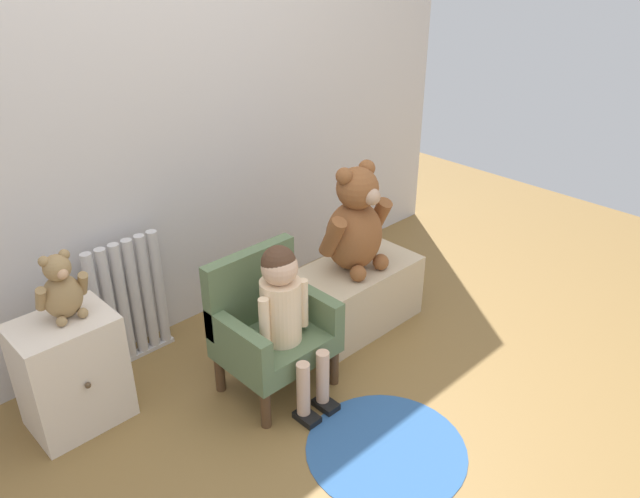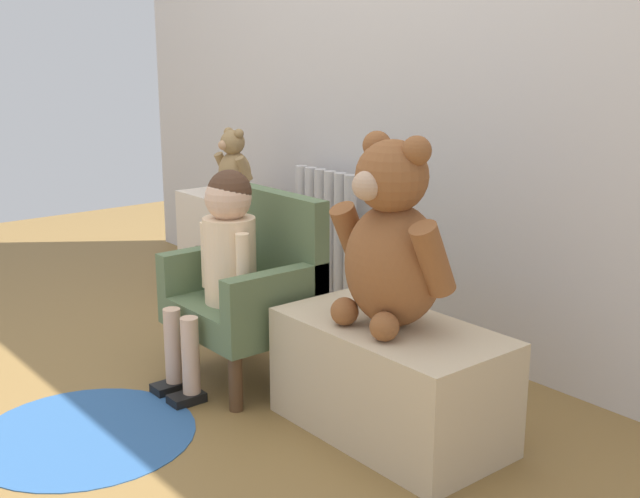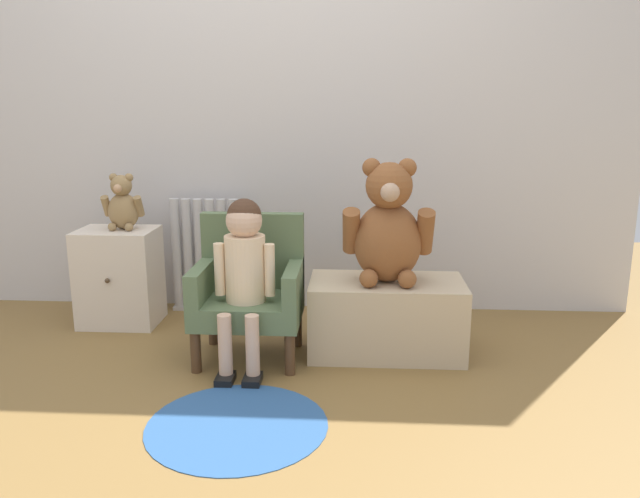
% 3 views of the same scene
% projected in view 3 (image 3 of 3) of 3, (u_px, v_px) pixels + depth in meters
% --- Properties ---
extents(ground_plane, '(6.00, 6.00, 0.00)m').
position_uv_depth(ground_plane, '(228.00, 413.00, 2.25)').
color(ground_plane, brown).
extents(back_wall, '(3.80, 0.05, 2.40)m').
position_uv_depth(back_wall, '(270.00, 81.00, 3.20)').
color(back_wall, beige).
rests_on(back_wall, ground_plane).
extents(radiator, '(0.37, 0.05, 0.61)m').
position_uv_depth(radiator, '(206.00, 256.00, 3.30)').
color(radiator, beige).
rests_on(radiator, ground_plane).
extents(small_dresser, '(0.38, 0.31, 0.48)m').
position_uv_depth(small_dresser, '(120.00, 277.00, 3.12)').
color(small_dresser, beige).
rests_on(small_dresser, ground_plane).
extents(child_armchair, '(0.46, 0.38, 0.62)m').
position_uv_depth(child_armchair, '(249.00, 289.00, 2.71)').
color(child_armchair, '#556A47').
rests_on(child_armchair, ground_plane).
extents(child_figure, '(0.25, 0.35, 0.71)m').
position_uv_depth(child_figure, '(244.00, 260.00, 2.57)').
color(child_figure, beige).
rests_on(child_figure, ground_plane).
extents(low_bench, '(0.68, 0.36, 0.33)m').
position_uv_depth(low_bench, '(386.00, 317.00, 2.77)').
color(low_bench, '#C4AE8B').
rests_on(low_bench, ground_plane).
extents(large_teddy_bear, '(0.39, 0.27, 0.54)m').
position_uv_depth(large_teddy_bear, '(388.00, 229.00, 2.67)').
color(large_teddy_bear, brown).
rests_on(large_teddy_bear, low_bench).
extents(small_teddy_bear, '(0.20, 0.14, 0.28)m').
position_uv_depth(small_teddy_bear, '(123.00, 205.00, 3.05)').
color(small_teddy_bear, '#937449').
rests_on(small_teddy_bear, small_dresser).
extents(floor_rug, '(0.63, 0.63, 0.01)m').
position_uv_depth(floor_rug, '(237.00, 425.00, 2.16)').
color(floor_rug, '#2B5489').
rests_on(floor_rug, ground_plane).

